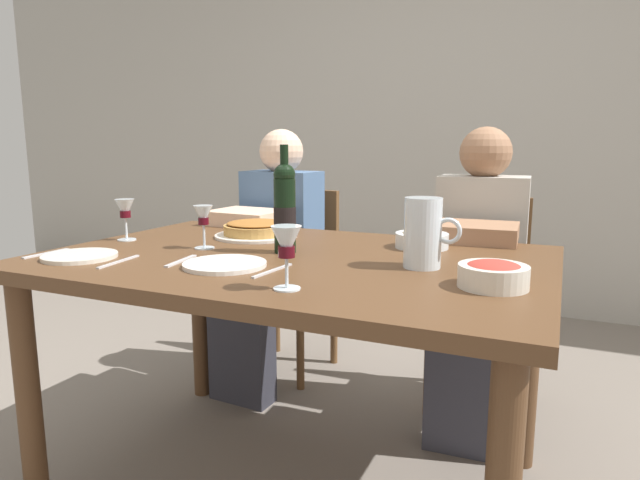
# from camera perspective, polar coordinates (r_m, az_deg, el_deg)

# --- Properties ---
(back_wall) EXTENTS (8.00, 0.10, 2.80)m
(back_wall) POSITION_cam_1_polar(r_m,az_deg,el_deg) (3.84, 13.32, 14.30)
(back_wall) COLOR #B2ADA3
(back_wall) RESTS_ON ground
(dining_table) EXTENTS (1.50, 1.00, 0.76)m
(dining_table) POSITION_cam_1_polar(r_m,az_deg,el_deg) (1.68, -2.82, -4.70)
(dining_table) COLOR brown
(dining_table) RESTS_ON ground
(wine_bottle) EXTENTS (0.07, 0.07, 0.33)m
(wine_bottle) POSITION_cam_1_polar(r_m,az_deg,el_deg) (1.69, -3.69, 3.34)
(wine_bottle) COLOR black
(wine_bottle) RESTS_ON dining_table
(water_pitcher) EXTENTS (0.16, 0.10, 0.19)m
(water_pitcher) POSITION_cam_1_polar(r_m,az_deg,el_deg) (1.52, 10.71, 0.34)
(water_pitcher) COLOR silver
(water_pitcher) RESTS_ON dining_table
(baked_tart) EXTENTS (0.30, 0.30, 0.06)m
(baked_tart) POSITION_cam_1_polar(r_m,az_deg,el_deg) (2.00, -6.67, 1.10)
(baked_tart) COLOR white
(baked_tart) RESTS_ON dining_table
(salad_bowl) EXTENTS (0.16, 0.16, 0.07)m
(salad_bowl) POSITION_cam_1_polar(r_m,az_deg,el_deg) (1.35, 17.58, -3.38)
(salad_bowl) COLOR silver
(salad_bowl) RESTS_ON dining_table
(olive_bowl) EXTENTS (0.17, 0.17, 0.06)m
(olive_bowl) POSITION_cam_1_polar(r_m,az_deg,el_deg) (1.81, 10.54, 0.12)
(olive_bowl) COLOR silver
(olive_bowl) RESTS_ON dining_table
(wine_glass_left_diner) EXTENTS (0.06, 0.06, 0.14)m
(wine_glass_left_diner) POSITION_cam_1_polar(r_m,az_deg,el_deg) (1.80, -12.03, 2.25)
(wine_glass_left_diner) COLOR silver
(wine_glass_left_diner) RESTS_ON dining_table
(wine_glass_right_diner) EXTENTS (0.07, 0.07, 0.15)m
(wine_glass_right_diner) POSITION_cam_1_polar(r_m,az_deg,el_deg) (1.26, -3.51, -0.54)
(wine_glass_right_diner) COLOR silver
(wine_glass_right_diner) RESTS_ON dining_table
(wine_glass_centre) EXTENTS (0.07, 0.07, 0.15)m
(wine_glass_centre) POSITION_cam_1_polar(r_m,az_deg,el_deg) (2.03, -19.54, 2.88)
(wine_glass_centre) COLOR silver
(wine_glass_centre) RESTS_ON dining_table
(dinner_plate_left_setting) EXTENTS (0.23, 0.23, 0.01)m
(dinner_plate_left_setting) POSITION_cam_1_polar(r_m,az_deg,el_deg) (1.54, -9.87, -2.51)
(dinner_plate_left_setting) COLOR white
(dinner_plate_left_setting) RESTS_ON dining_table
(dinner_plate_right_setting) EXTENTS (0.21, 0.21, 0.01)m
(dinner_plate_right_setting) POSITION_cam_1_polar(r_m,az_deg,el_deg) (1.77, -23.70, -1.55)
(dinner_plate_right_setting) COLOR silver
(dinner_plate_right_setting) RESTS_ON dining_table
(fork_left_setting) EXTENTS (0.04, 0.16, 0.00)m
(fork_left_setting) POSITION_cam_1_polar(r_m,az_deg,el_deg) (1.62, -14.27, -2.12)
(fork_left_setting) COLOR silver
(fork_left_setting) RESTS_ON dining_table
(knife_left_setting) EXTENTS (0.03, 0.18, 0.00)m
(knife_left_setting) POSITION_cam_1_polar(r_m,az_deg,el_deg) (1.46, -4.96, -3.19)
(knife_left_setting) COLOR silver
(knife_left_setting) RESTS_ON dining_table
(knife_right_setting) EXTENTS (0.03, 0.18, 0.00)m
(knife_right_setting) POSITION_cam_1_polar(r_m,az_deg,el_deg) (1.67, -20.21, -2.13)
(knife_right_setting) COLOR silver
(knife_right_setting) RESTS_ON dining_table
(spoon_right_setting) EXTENTS (0.02, 0.16, 0.00)m
(spoon_right_setting) POSITION_cam_1_polar(r_m,az_deg,el_deg) (1.88, -26.59, -1.26)
(spoon_right_setting) COLOR silver
(spoon_right_setting) RESTS_ON dining_table
(chair_left) EXTENTS (0.42, 0.42, 0.87)m
(chair_left) POSITION_cam_1_polar(r_m,az_deg,el_deg) (2.70, -2.58, -2.81)
(chair_left) COLOR brown
(chair_left) RESTS_ON ground
(diner_left) EXTENTS (0.35, 0.52, 1.16)m
(diner_left) POSITION_cam_1_polar(r_m,az_deg,el_deg) (2.48, -5.31, -1.19)
(diner_left) COLOR #4C6B93
(diner_left) RESTS_ON ground
(chair_right) EXTENTS (0.42, 0.42, 0.87)m
(chair_right) POSITION_cam_1_polar(r_m,az_deg,el_deg) (2.44, 16.48, -4.64)
(chair_right) COLOR brown
(chair_right) RESTS_ON ground
(diner_right) EXTENTS (0.35, 0.51, 1.16)m
(diner_right) POSITION_cam_1_polar(r_m,az_deg,el_deg) (2.18, 16.00, -3.09)
(diner_right) COLOR #B7B2A8
(diner_right) RESTS_ON ground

